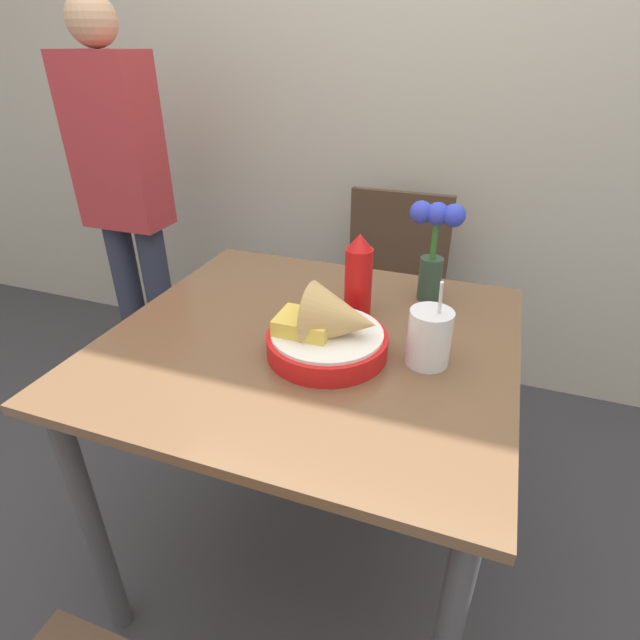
{
  "coord_description": "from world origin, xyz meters",
  "views": [
    {
      "loc": [
        0.37,
        -0.95,
        1.39
      ],
      "look_at": [
        0.03,
        -0.02,
        0.83
      ],
      "focal_mm": 28.0,
      "sensor_mm": 36.0,
      "label": 1
    }
  ],
  "objects_px": {
    "flower_vase": "(434,243)",
    "chair_far_window": "(391,287)",
    "person_standing": "(124,191)",
    "drink_cup": "(429,339)",
    "food_basket": "(332,332)",
    "ketchup_bottle": "(358,276)"
  },
  "relations": [
    {
      "from": "food_basket",
      "to": "person_standing",
      "type": "xyz_separation_m",
      "value": [
        -1.09,
        0.67,
        0.05
      ]
    },
    {
      "from": "food_basket",
      "to": "drink_cup",
      "type": "relative_size",
      "value": 1.3
    },
    {
      "from": "drink_cup",
      "to": "person_standing",
      "type": "distance_m",
      "value": 1.44
    },
    {
      "from": "flower_vase",
      "to": "person_standing",
      "type": "height_order",
      "value": "person_standing"
    },
    {
      "from": "chair_far_window",
      "to": "flower_vase",
      "type": "distance_m",
      "value": 0.72
    },
    {
      "from": "ketchup_bottle",
      "to": "flower_vase",
      "type": "xyz_separation_m",
      "value": [
        0.16,
        0.14,
        0.06
      ]
    },
    {
      "from": "chair_far_window",
      "to": "ketchup_bottle",
      "type": "bearing_deg",
      "value": -85.78
    },
    {
      "from": "chair_far_window",
      "to": "person_standing",
      "type": "xyz_separation_m",
      "value": [
        -1.03,
        -0.23,
        0.35
      ]
    },
    {
      "from": "chair_far_window",
      "to": "person_standing",
      "type": "relative_size",
      "value": 0.58
    },
    {
      "from": "ketchup_bottle",
      "to": "person_standing",
      "type": "distance_m",
      "value": 1.18
    },
    {
      "from": "ketchup_bottle",
      "to": "flower_vase",
      "type": "relative_size",
      "value": 0.8
    },
    {
      "from": "chair_far_window",
      "to": "food_basket",
      "type": "bearing_deg",
      "value": -86.65
    },
    {
      "from": "food_basket",
      "to": "ketchup_bottle",
      "type": "xyz_separation_m",
      "value": [
        -0.0,
        0.21,
        0.05
      ]
    },
    {
      "from": "drink_cup",
      "to": "person_standing",
      "type": "xyz_separation_m",
      "value": [
        -1.29,
        0.63,
        0.05
      ]
    },
    {
      "from": "chair_far_window",
      "to": "flower_vase",
      "type": "xyz_separation_m",
      "value": [
        0.21,
        -0.55,
        0.41
      ]
    },
    {
      "from": "drink_cup",
      "to": "flower_vase",
      "type": "xyz_separation_m",
      "value": [
        -0.05,
        0.31,
        0.1
      ]
    },
    {
      "from": "ketchup_bottle",
      "to": "drink_cup",
      "type": "relative_size",
      "value": 1.03
    },
    {
      "from": "food_basket",
      "to": "person_standing",
      "type": "distance_m",
      "value": 1.28
    },
    {
      "from": "flower_vase",
      "to": "ketchup_bottle",
      "type": "bearing_deg",
      "value": -138.06
    },
    {
      "from": "flower_vase",
      "to": "chair_far_window",
      "type": "bearing_deg",
      "value": 110.85
    },
    {
      "from": "food_basket",
      "to": "flower_vase",
      "type": "height_order",
      "value": "flower_vase"
    },
    {
      "from": "ketchup_bottle",
      "to": "drink_cup",
      "type": "distance_m",
      "value": 0.27
    }
  ]
}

